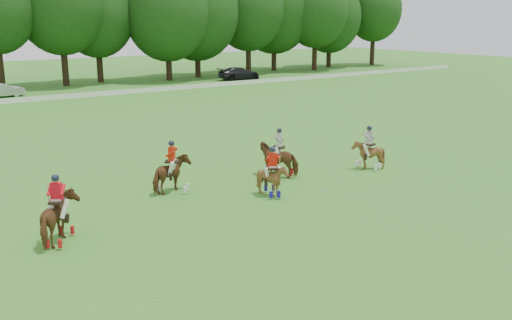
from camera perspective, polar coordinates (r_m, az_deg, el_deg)
ground at (r=21.20m, az=4.16°, el=-6.37°), size 180.00×180.00×0.00m
boundary_rail at (r=55.24m, az=-21.83°, el=5.65°), size 120.00×0.10×0.44m
car_mid at (r=59.27m, az=-24.16°, el=6.40°), size 4.27×1.80×1.37m
car_right at (r=69.69m, az=-1.72°, el=8.65°), size 5.35×2.67×1.49m
polo_red_a at (r=20.25m, az=-19.12°, el=-5.52°), size 1.92×2.15×2.39m
polo_red_b at (r=24.81m, az=-8.35°, el=-1.41°), size 2.08×2.09×2.31m
polo_red_c at (r=24.11m, az=1.64°, el=-1.89°), size 1.58×1.65×2.15m
polo_stripe_a at (r=27.11m, az=2.30°, el=0.12°), size 1.96×2.03×2.89m
polo_stripe_b at (r=28.92m, az=11.16°, el=0.61°), size 1.51×1.61×2.74m
polo_ball at (r=24.99m, az=6.61°, el=-3.11°), size 0.09×0.09×0.09m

